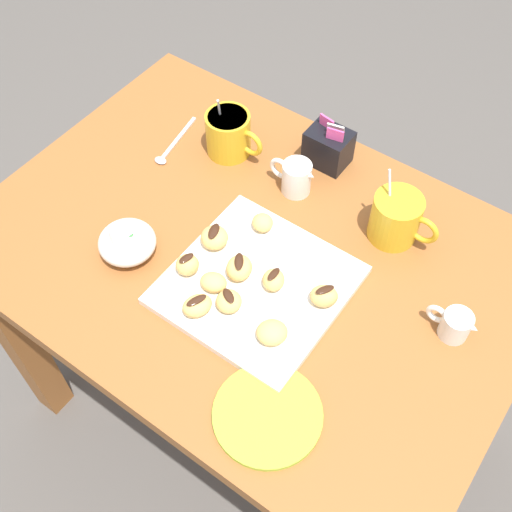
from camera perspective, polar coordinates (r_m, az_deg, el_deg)
The scene contains 28 objects.
ground_plane at distance 1.88m, azimuth -0.24°, elevation -13.08°, with size 8.00×8.00×0.00m, color #514C47.
dining_table at distance 1.34m, azimuth -0.33°, elevation -2.95°, with size 1.06×0.75×0.74m.
pastry_plate_square at distance 1.17m, azimuth 0.11°, elevation -2.61°, with size 0.31×0.31×0.02m, color white.
coffee_mug_mustard_left at distance 1.37m, azimuth -2.42°, elevation 10.93°, with size 0.14×0.10×0.15m.
coffee_mug_mustard_right at distance 1.24m, azimuth 12.46°, elevation 3.40°, with size 0.14×0.10×0.15m.
cream_pitcher_white at distance 1.30m, azimuth 3.58°, elevation 7.11°, with size 0.10×0.06×0.07m.
sugar_caddy at distance 1.37m, azimuth 6.47°, elevation 9.66°, with size 0.09×0.07×0.11m.
ice_cream_bowl at distance 1.22m, azimuth -11.47°, elevation 1.35°, with size 0.11×0.11×0.08m.
chocolate_sauce_pitcher at distance 1.16m, azimuth 17.38°, elevation -5.81°, with size 0.09×0.05×0.06m.
saucer_lime_left at distance 1.06m, azimuth 1.03°, elevation -14.01°, with size 0.18×0.18×0.01m, color #9EC633.
loose_spoon_near_saucer at distance 1.43m, azimuth -7.53°, elevation 9.68°, with size 0.04×0.16×0.01m.
beignet_0 at distance 1.15m, azimuth 1.57°, elevation -2.15°, with size 0.05×0.04×0.03m, color #E5B260.
chocolate_drizzle_0 at distance 1.13m, azimuth 1.59°, elevation -1.62°, with size 0.03×0.01×0.01m, color #381E11.
beignet_1 at distance 1.21m, azimuth -3.74°, elevation 1.66°, with size 0.05×0.05×0.04m, color #E5B260.
chocolate_drizzle_1 at distance 1.19m, azimuth -3.79°, elevation 2.25°, with size 0.04×0.02×0.01m, color #381E11.
beignet_2 at distance 1.13m, azimuth -2.44°, elevation -4.07°, with size 0.05×0.05×0.03m, color #E5B260.
chocolate_drizzle_2 at distance 1.11m, azimuth -2.47°, elevation -3.56°, with size 0.03×0.02×0.01m, color #381E11.
beignet_3 at distance 1.16m, azimuth -1.51°, elevation -1.07°, with size 0.05×0.05×0.04m, color #E5B260.
chocolate_drizzle_3 at distance 1.15m, azimuth -1.53°, elevation -0.48°, with size 0.04×0.02×0.01m, color #381E11.
beignet_4 at distance 1.15m, azimuth -3.77°, elevation -2.39°, with size 0.04×0.05×0.03m, color #E5B260.
beignet_5 at distance 1.13m, azimuth -5.28°, elevation -4.43°, with size 0.05×0.04×0.03m, color #E5B260.
chocolate_drizzle_5 at distance 1.11m, azimuth -5.35°, elevation -3.96°, with size 0.04×0.02×0.01m, color #381E11.
beignet_6 at distance 1.09m, azimuth 1.43°, elevation -6.84°, with size 0.05×0.05×0.03m, color #E5B260.
beignet_7 at distance 1.17m, azimuth -6.15°, elevation -0.78°, with size 0.04×0.04×0.04m, color #E5B260.
chocolate_drizzle_7 at distance 1.16m, azimuth -6.25°, elevation -0.18°, with size 0.03×0.01×0.01m, color #381E11.
beignet_8 at distance 1.23m, azimuth 0.58°, elevation 3.00°, with size 0.04×0.04×0.03m, color #E5B260.
beignet_9 at distance 1.13m, azimuth 6.09°, elevation -3.58°, with size 0.05×0.04×0.04m, color #E5B260.
chocolate_drizzle_9 at distance 1.12m, azimuth 6.18°, elevation -3.00°, with size 0.04×0.01×0.01m, color #381E11.
Camera 1 is at (0.44, -0.59, 1.72)m, focal length 44.78 mm.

